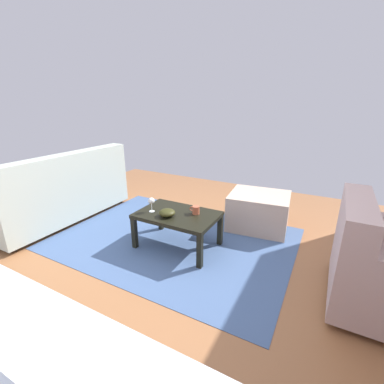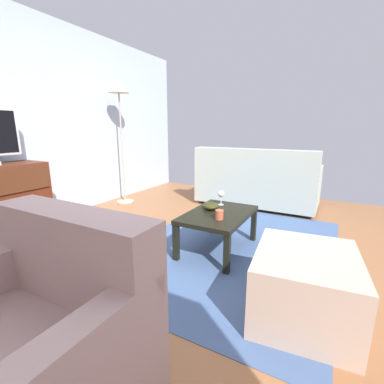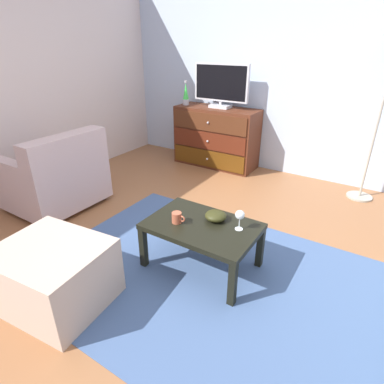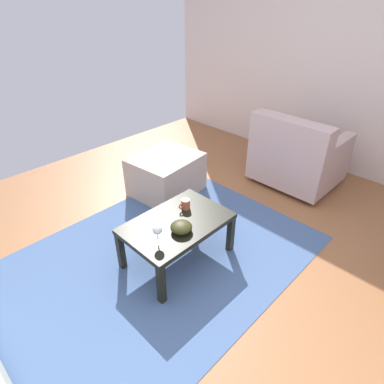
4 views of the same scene
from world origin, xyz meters
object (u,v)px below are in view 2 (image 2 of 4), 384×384
object	(u,v)px
wine_glass	(221,194)
bowl_decorative	(211,206)
armchair	(31,343)
couch_large	(256,184)
mug	(219,215)
ottoman	(304,286)
coffee_table	(218,217)
standing_lamp	(119,99)

from	to	relation	value
wine_glass	bowl_decorative	bearing A→B (deg)	172.88
bowl_decorative	armchair	world-z (taller)	armchair
bowl_decorative	couch_large	world-z (taller)	couch_large
wine_glass	armchair	xyz separation A→B (m)	(-2.09, -0.04, -0.16)
mug	couch_large	distance (m)	1.94
ottoman	coffee_table	bearing A→B (deg)	53.33
wine_glass	armchair	size ratio (longest dim) A/B	0.18
wine_glass	ottoman	distance (m)	1.35
bowl_decorative	standing_lamp	distance (m)	2.45
wine_glass	armchair	distance (m)	2.10
mug	couch_large	world-z (taller)	couch_large
couch_large	standing_lamp	bearing A→B (deg)	113.49
armchair	standing_lamp	bearing A→B (deg)	36.47
coffee_table	mug	size ratio (longest dim) A/B	7.39
standing_lamp	ottoman	bearing A→B (deg)	-117.97
mug	bowl_decorative	world-z (taller)	mug
wine_glass	mug	xyz separation A→B (m)	(-0.44, -0.17, -0.07)
coffee_table	ottoman	world-z (taller)	ottoman
standing_lamp	wine_glass	bearing A→B (deg)	-108.01
coffee_table	ottoman	distance (m)	1.09
bowl_decorative	couch_large	size ratio (longest dim) A/B	0.09
wine_glass	bowl_decorative	world-z (taller)	wine_glass
coffee_table	wine_glass	world-z (taller)	wine_glass
ottoman	standing_lamp	size ratio (longest dim) A/B	0.37
armchair	ottoman	world-z (taller)	armchair
armchair	ottoman	size ratio (longest dim) A/B	1.26
wine_glass	bowl_decorative	distance (m)	0.23
bowl_decorative	standing_lamp	size ratio (longest dim) A/B	0.09
wine_glass	ottoman	size ratio (longest dim) A/B	0.22
bowl_decorative	ottoman	xyz separation A→B (m)	(-0.70, -0.98, -0.21)
ottoman	wine_glass	bearing A→B (deg)	46.21
mug	standing_lamp	distance (m)	2.69
coffee_table	couch_large	world-z (taller)	couch_large
coffee_table	mug	distance (m)	0.21
wine_glass	ottoman	bearing A→B (deg)	-133.79
mug	ottoman	xyz separation A→B (m)	(-0.47, -0.79, -0.21)
mug	armchair	distance (m)	1.66
coffee_table	wine_glass	bearing A→B (deg)	17.58
standing_lamp	couch_large	bearing A→B (deg)	-66.51
armchair	coffee_table	bearing A→B (deg)	-1.28
bowl_decorative	ottoman	size ratio (longest dim) A/B	0.24
coffee_table	bowl_decorative	xyz separation A→B (m)	(0.06, 0.11, 0.09)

